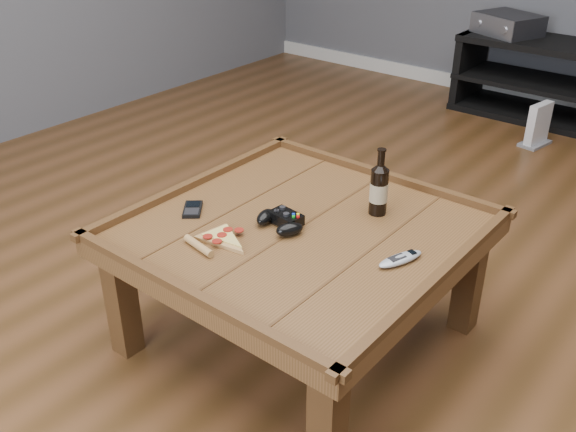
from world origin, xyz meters
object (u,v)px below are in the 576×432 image
Objects in this scene: coffee_table at (300,243)px; game_console at (538,126)px; remote_control at (400,259)px; game_controller at (281,221)px; smartphone at (193,209)px; media_console at (569,86)px; beer_bottle at (379,188)px; pizza_slice at (219,239)px; av_receiver at (508,24)px.

game_console is (0.00, 2.27, -0.27)m from coffee_table.
game_controller is at bearing -151.94° from remote_control.
media_console is at bearing 43.28° from smartphone.
media_console is 6.08× the size of beer_bottle.
smartphone is at bearing -142.26° from beer_bottle.
pizza_slice reaches higher than remote_control.
pizza_slice is 2.13× the size of smartphone.
av_receiver reaches higher than smartphone.
beer_bottle reaches higher than av_receiver.
media_console is 7.47× the size of game_controller.
media_console is 2.99m from pizza_slice.
game_console is (0.05, 2.31, -0.36)m from game_controller.
pizza_slice reaches higher than game_console.
game_controller reaches higher than remote_control.
av_receiver is (-0.10, 2.89, 0.11)m from smartphone.
beer_bottle is 0.31m from remote_control.
beer_bottle is 2.58m from av_receiver.
smartphone is at bearing -96.84° from media_console.
smartphone is 0.26× the size of av_receiver.
media_console reaches higher than coffee_table.
smartphone is 0.73× the size of remote_control.
pizza_slice is 2.53m from game_console.
av_receiver is (-0.40, 2.79, 0.09)m from game_controller.
coffee_table is 2.75m from media_console.
media_console is at bearing 95.76° from game_controller.
game_console is at bearing -89.65° from media_console.
beer_bottle is 0.55m from pizza_slice.
pizza_slice is 1.55× the size of remote_control.
game_console is (0.00, -0.48, -0.13)m from media_console.
smartphone is 2.89m from av_receiver.
game_console is at bearing 93.89° from beer_bottle.
smartphone is at bearing -147.49° from remote_control.
game_controller is (-0.05, -0.04, 0.08)m from coffee_table.
game_controller is at bearing -60.17° from av_receiver.
coffee_table is at bearing -157.34° from remote_control.
media_console is 2.92m from smartphone.
pizza_slice is (-0.14, -2.98, 0.21)m from media_console.
pizza_slice is (-0.10, -0.19, -0.02)m from game_controller.
remote_control is 2.84m from av_receiver.
av_receiver reaches higher than media_console.
beer_bottle reaches higher than game_console.
media_console is 5.49× the size of game_console.
coffee_table is at bearing 47.73° from game_controller.
av_receiver is (-0.59, 2.51, 0.02)m from beer_bottle.
remote_control is (0.35, -2.73, 0.22)m from media_console.
game_controller is 0.74× the size of game_console.
game_controller is at bearing -21.09° from smartphone.
smartphone is at bearing -154.49° from game_controller.
pizza_slice is 0.22m from smartphone.
av_receiver is at bearing 105.87° from pizza_slice.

